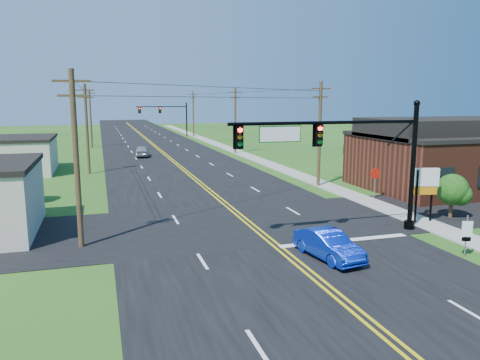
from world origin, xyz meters
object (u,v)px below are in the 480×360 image
object	(u,v)px
blue_car	(328,245)
stop_sign	(375,177)
signal_mast_far	(165,114)
route_sign	(467,233)
signal_mast_main	(344,151)

from	to	relation	value
blue_car	stop_sign	size ratio (longest dim) A/B	1.73
signal_mast_far	route_sign	world-z (taller)	signal_mast_far
route_sign	stop_sign	xyz separation A→B (m)	(3.26, 12.98, 0.51)
signal_mast_far	stop_sign	xyz separation A→B (m)	(7.15, -63.96, -2.83)
signal_mast_main	blue_car	world-z (taller)	signal_mast_main
route_sign	blue_car	bearing A→B (deg)	-175.03
route_sign	stop_sign	bearing A→B (deg)	95.01
blue_car	route_sign	world-z (taller)	route_sign
stop_sign	signal_mast_main	bearing A→B (deg)	-126.04
blue_car	route_sign	bearing A→B (deg)	-23.32
blue_car	route_sign	distance (m)	6.72
signal_mast_main	route_sign	size ratio (longest dim) A/B	5.46
stop_sign	route_sign	bearing A→B (deg)	-98.12
blue_car	stop_sign	world-z (taller)	stop_sign
route_sign	stop_sign	size ratio (longest dim) A/B	0.87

